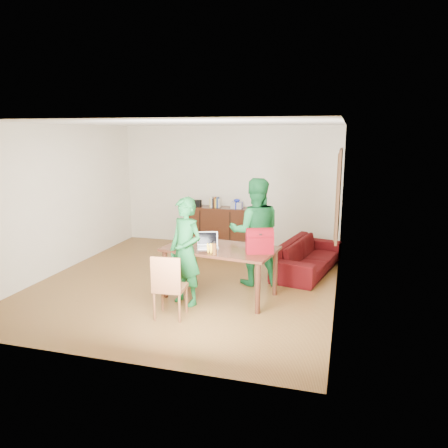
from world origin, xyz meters
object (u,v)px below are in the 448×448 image
(table, at_px, (221,254))
(person_near, at_px, (186,251))
(sofa, at_px, (308,256))
(red_bag, at_px, (260,243))
(chair, at_px, (170,299))
(laptop, at_px, (208,245))
(person_far, at_px, (255,232))
(bottle, at_px, (214,248))

(table, relative_size, person_near, 1.12)
(sofa, bearing_deg, red_bag, 174.10)
(table, bearing_deg, sofa, 62.42)
(chair, bearing_deg, laptop, 68.54)
(person_far, distance_m, laptop, 1.00)
(laptop, relative_size, red_bag, 0.95)
(person_near, height_order, red_bag, person_near)
(chair, height_order, red_bag, red_bag)
(table, relative_size, person_far, 1.00)
(person_far, bearing_deg, person_near, 39.87)
(table, xyz_separation_m, person_far, (0.39, 0.75, 0.21))
(person_far, relative_size, laptop, 4.80)
(laptop, bearing_deg, red_bag, -23.07)
(bottle, bearing_deg, chair, -130.91)
(table, distance_m, red_bag, 0.70)
(table, bearing_deg, bottle, -77.68)
(table, relative_size, chair, 1.98)
(red_bag, xyz_separation_m, sofa, (0.57, 1.77, -0.65))
(person_far, bearing_deg, bottle, 57.09)
(bottle, bearing_deg, person_far, 72.31)
(bottle, height_order, red_bag, red_bag)
(table, bearing_deg, red_bag, -1.59)
(red_bag, bearing_deg, person_near, 177.47)
(chair, height_order, sofa, chair)
(table, xyz_separation_m, red_bag, (0.64, -0.12, 0.25))
(bottle, bearing_deg, person_near, -178.36)
(person_near, xyz_separation_m, sofa, (1.63, 2.07, -0.52))
(red_bag, bearing_deg, bottle, -173.25)
(person_near, distance_m, sofa, 2.68)
(person_far, distance_m, red_bag, 0.90)
(red_bag, distance_m, sofa, 1.97)
(person_near, bearing_deg, person_far, 79.78)
(red_bag, relative_size, sofa, 0.20)
(laptop, xyz_separation_m, bottle, (0.21, -0.34, 0.05))
(person_far, relative_size, bottle, 9.28)
(table, height_order, person_far, person_far)
(laptop, distance_m, sofa, 2.28)
(table, distance_m, sofa, 2.09)
(person_far, relative_size, red_bag, 4.57)
(table, bearing_deg, person_near, -126.48)
(chair, distance_m, person_near, 0.77)
(table, xyz_separation_m, chair, (-0.46, -0.96, -0.43))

